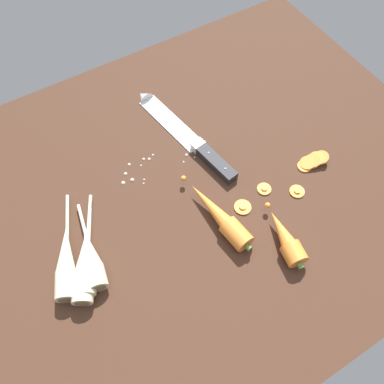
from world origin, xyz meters
The scene contains 13 objects.
ground_plane centered at (0.00, 0.00, -2.00)cm, with size 120.00×90.00×4.00cm, color #42281C.
chefs_knife centered at (6.70, 13.86, 0.65)cm, with size 8.88×34.79×4.18cm.
whole_carrot centered at (1.82, -10.33, 2.10)cm, with size 6.26×21.55×4.20cm.
whole_carrot_second centered at (10.31, -21.13, 2.10)cm, with size 6.04×15.09×4.20cm.
parsnip_front centered at (-26.06, -5.46, 1.98)cm, with size 12.58×21.85×4.00cm.
parsnip_mid_left centered at (-25.76, -5.61, 1.98)cm, with size 10.18×17.96×4.00cm.
parsnip_mid_right centered at (-29.03, -3.16, 1.98)cm, with size 10.72×22.04×4.00cm.
parsnip_back centered at (-24.58, -5.03, 1.98)cm, with size 6.16×19.40×4.00cm.
carrot_slice_stack centered at (27.75, -8.76, 0.85)cm, with size 7.39×4.10×2.52cm.
carrot_slice_stray_near centered at (14.34, -8.78, 0.36)cm, with size 3.11×3.11×0.70cm.
carrot_slice_stray_mid centered at (20.12, -12.97, 0.36)cm, with size 3.30×3.30×0.70cm.
carrot_slice_stray_far centered at (7.74, -10.10, 0.36)cm, with size 3.69×3.69×0.70cm.
mince_crumbs centered at (-3.43, 9.28, 0.37)cm, with size 21.23×6.74×0.89cm.
Camera 1 is at (-21.80, -38.48, 74.48)cm, focal length 36.96 mm.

